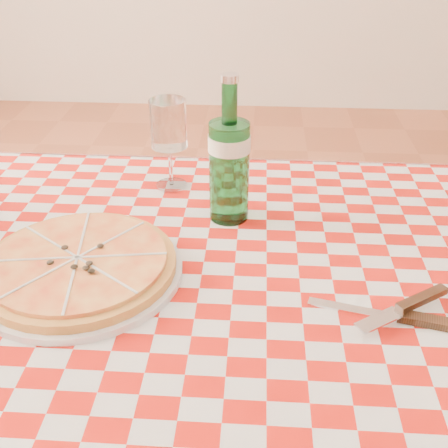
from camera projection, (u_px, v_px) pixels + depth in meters
The scene contains 6 objects.
dining_table at pixel (233, 323), 0.95m from camera, with size 1.20×0.80×0.75m.
tablecloth at pixel (234, 278), 0.90m from camera, with size 1.30×0.90×0.01m, color #AE130A.
pizza_plate at pixel (78, 264), 0.89m from camera, with size 0.33×0.33×0.04m, color #D49346, non-canonical shape.
water_bottle at pixel (229, 150), 0.99m from camera, with size 0.08×0.08×0.27m, color #186124, non-canonical shape.
wine_glass at pixel (169, 145), 1.12m from camera, with size 0.07×0.07×0.18m, color silver, non-canonical shape.
cutlery at pixel (398, 312), 0.80m from camera, with size 0.24×0.20×0.03m, color silver, non-canonical shape.
Camera 1 is at (0.03, -0.72, 1.29)m, focal length 45.00 mm.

